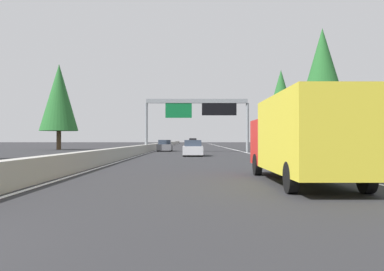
{
  "coord_description": "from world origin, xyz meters",
  "views": [
    {
      "loc": [
        -4.92,
        -5.2,
        1.51
      ],
      "look_at": [
        55.71,
        -5.29,
        2.12
      ],
      "focal_mm": 37.71,
      "sensor_mm": 36.0,
      "label": 1
    }
  ],
  "objects_px": {
    "sedan_distant_b": "(193,149)",
    "pickup_far_left": "(193,142)",
    "box_truck_mid_left": "(303,137)",
    "conifer_right_near": "(323,79)",
    "sign_gantry_overhead": "(198,110)",
    "sedan_distant_a": "(165,146)",
    "conifer_left_near": "(59,97)",
    "conifer_right_mid": "(281,100)"
  },
  "relations": [
    {
      "from": "box_truck_mid_left",
      "to": "sedan_distant_b",
      "type": "height_order",
      "value": "box_truck_mid_left"
    },
    {
      "from": "sedan_distant_b",
      "to": "conifer_right_mid",
      "type": "relative_size",
      "value": 0.3
    },
    {
      "from": "sedan_distant_a",
      "to": "conifer_left_near",
      "type": "bearing_deg",
      "value": 63.97
    },
    {
      "from": "sedan_distant_b",
      "to": "pickup_far_left",
      "type": "relative_size",
      "value": 0.79
    },
    {
      "from": "sedan_distant_b",
      "to": "conifer_left_near",
      "type": "bearing_deg",
      "value": 41.0
    },
    {
      "from": "sign_gantry_overhead",
      "to": "conifer_right_near",
      "type": "bearing_deg",
      "value": -147.58
    },
    {
      "from": "sedan_distant_a",
      "to": "conifer_left_near",
      "type": "xyz_separation_m",
      "value": [
        7.97,
        16.33,
        7.1
      ]
    },
    {
      "from": "sign_gantry_overhead",
      "to": "sedan_distant_a",
      "type": "xyz_separation_m",
      "value": [
        3.07,
        4.27,
        -4.45
      ]
    },
    {
      "from": "pickup_far_left",
      "to": "conifer_right_mid",
      "type": "bearing_deg",
      "value": -152.84
    },
    {
      "from": "pickup_far_left",
      "to": "conifer_right_mid",
      "type": "height_order",
      "value": "conifer_right_mid"
    },
    {
      "from": "pickup_far_left",
      "to": "conifer_left_near",
      "type": "height_order",
      "value": "conifer_left_near"
    },
    {
      "from": "box_truck_mid_left",
      "to": "pickup_far_left",
      "type": "height_order",
      "value": "box_truck_mid_left"
    },
    {
      "from": "sedan_distant_b",
      "to": "conifer_right_near",
      "type": "bearing_deg",
      "value": -110.01
    },
    {
      "from": "sign_gantry_overhead",
      "to": "conifer_right_mid",
      "type": "distance_m",
      "value": 30.07
    },
    {
      "from": "sedan_distant_b",
      "to": "sign_gantry_overhead",
      "type": "bearing_deg",
      "value": -3.41
    },
    {
      "from": "box_truck_mid_left",
      "to": "pickup_far_left",
      "type": "xyz_separation_m",
      "value": [
        91.96,
        3.48,
        -0.7
      ]
    },
    {
      "from": "sign_gantry_overhead",
      "to": "conifer_left_near",
      "type": "height_order",
      "value": "conifer_left_near"
    },
    {
      "from": "sedan_distant_b",
      "to": "pickup_far_left",
      "type": "bearing_deg",
      "value": -0.2
    },
    {
      "from": "sign_gantry_overhead",
      "to": "box_truck_mid_left",
      "type": "xyz_separation_m",
      "value": [
        -35.01,
        -3.01,
        -3.52
      ]
    },
    {
      "from": "sedan_distant_a",
      "to": "pickup_far_left",
      "type": "bearing_deg",
      "value": -4.04
    },
    {
      "from": "pickup_far_left",
      "to": "conifer_right_mid",
      "type": "distance_m",
      "value": 36.35
    },
    {
      "from": "sedan_distant_b",
      "to": "conifer_right_near",
      "type": "relative_size",
      "value": 0.41
    },
    {
      "from": "box_truck_mid_left",
      "to": "conifer_right_near",
      "type": "height_order",
      "value": "conifer_right_near"
    },
    {
      "from": "pickup_far_left",
      "to": "box_truck_mid_left",
      "type": "bearing_deg",
      "value": -177.83
    },
    {
      "from": "sedan_distant_b",
      "to": "conifer_right_near",
      "type": "xyz_separation_m",
      "value": [
        -3.9,
        -10.7,
        5.85
      ]
    },
    {
      "from": "sedan_distant_b",
      "to": "pickup_far_left",
      "type": "distance_m",
      "value": 68.79
    },
    {
      "from": "box_truck_mid_left",
      "to": "conifer_right_near",
      "type": "xyz_separation_m",
      "value": [
        19.27,
        -6.99,
        4.92
      ]
    },
    {
      "from": "sedan_distant_b",
      "to": "conifer_right_mid",
      "type": "xyz_separation_m",
      "value": [
        37.21,
        -16.44,
        8.1
      ]
    },
    {
      "from": "conifer_left_near",
      "to": "sedan_distant_b",
      "type": "bearing_deg",
      "value": -139.0
    },
    {
      "from": "sign_gantry_overhead",
      "to": "sedan_distant_a",
      "type": "bearing_deg",
      "value": 54.32
    },
    {
      "from": "conifer_left_near",
      "to": "box_truck_mid_left",
      "type": "bearing_deg",
      "value": -152.86
    },
    {
      "from": "box_truck_mid_left",
      "to": "sedan_distant_a",
      "type": "bearing_deg",
      "value": 10.83
    },
    {
      "from": "sign_gantry_overhead",
      "to": "sedan_distant_a",
      "type": "relative_size",
      "value": 2.88
    },
    {
      "from": "sign_gantry_overhead",
      "to": "conifer_left_near",
      "type": "xyz_separation_m",
      "value": [
        11.04,
        20.6,
        2.66
      ]
    },
    {
      "from": "sedan_distant_b",
      "to": "pickup_far_left",
      "type": "height_order",
      "value": "pickup_far_left"
    },
    {
      "from": "sedan_distant_b",
      "to": "conifer_right_mid",
      "type": "distance_m",
      "value": 41.48
    },
    {
      "from": "pickup_far_left",
      "to": "sign_gantry_overhead",
      "type": "bearing_deg",
      "value": -179.53
    },
    {
      "from": "box_truck_mid_left",
      "to": "conifer_left_near",
      "type": "xyz_separation_m",
      "value": [
        46.05,
        23.61,
        6.17
      ]
    },
    {
      "from": "box_truck_mid_left",
      "to": "conifer_right_near",
      "type": "relative_size",
      "value": 0.79
    },
    {
      "from": "box_truck_mid_left",
      "to": "pickup_far_left",
      "type": "bearing_deg",
      "value": 2.17
    },
    {
      "from": "conifer_right_mid",
      "to": "conifer_left_near",
      "type": "height_order",
      "value": "conifer_right_mid"
    },
    {
      "from": "box_truck_mid_left",
      "to": "conifer_left_near",
      "type": "distance_m",
      "value": 52.12
    }
  ]
}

